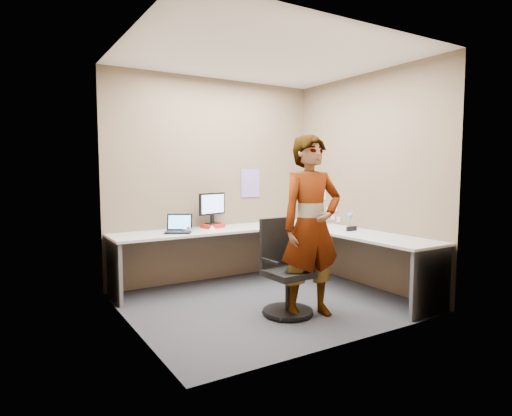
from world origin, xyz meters
TOP-DOWN VIEW (x-y plane):
  - ground at (0.00, 0.00)m, footprint 3.00×3.00m
  - wall_back at (0.00, 1.30)m, footprint 3.00×0.00m
  - wall_right at (1.50, 0.00)m, footprint 0.00×2.70m
  - wall_left at (-1.50, 0.00)m, footprint 0.00×2.70m
  - ceiling at (0.00, 0.00)m, footprint 3.00×3.00m
  - desk at (0.44, 0.39)m, footprint 2.98×2.58m
  - paper_ream at (-0.14, 1.10)m, footprint 0.31×0.26m
  - monitor at (-0.14, 1.11)m, footprint 0.42×0.18m
  - laptop at (-0.67, 0.95)m, footprint 0.39×0.38m
  - trackball_mouse at (-0.56, 0.91)m, footprint 0.12×0.08m
  - origami at (-0.25, 0.88)m, footprint 0.10×0.10m
  - stapler at (1.22, -0.05)m, footprint 0.15×0.05m
  - flower at (1.30, 0.06)m, footprint 0.07×0.07m
  - calendar_purple at (0.55, 1.29)m, footprint 0.30×0.01m
  - calendar_white at (1.49, 0.90)m, footprint 0.01×0.28m
  - sticky_note_a at (1.49, 0.55)m, footprint 0.01×0.07m
  - sticky_note_b at (1.49, 0.60)m, footprint 0.01×0.07m
  - sticky_note_c at (1.49, 0.48)m, footprint 0.01×0.07m
  - sticky_note_d at (1.49, 0.70)m, footprint 0.01×0.07m
  - office_chair at (-0.04, -0.39)m, footprint 0.51×0.51m
  - person at (0.16, -0.57)m, footprint 0.72×0.52m

SIDE VIEW (x-z plane):
  - ground at x=0.00m, z-range 0.00..0.00m
  - office_chair at x=-0.04m, z-range -0.09..0.88m
  - desk at x=0.44m, z-range 0.22..0.95m
  - trackball_mouse at x=-0.56m, z-range 0.72..0.79m
  - paper_ream at x=-0.14m, z-range 0.73..0.78m
  - stapler at x=1.22m, z-range 0.73..0.78m
  - origami at x=-0.25m, z-range 0.73..0.79m
  - laptop at x=-0.67m, z-range 0.68..0.90m
  - sticky_note_c at x=1.49m, z-range 0.76..0.84m
  - sticky_note_b at x=1.49m, z-range 0.78..0.86m
  - flower at x=1.30m, z-range 0.77..0.98m
  - sticky_note_d at x=1.49m, z-range 0.88..0.96m
  - person at x=0.16m, z-range 0.00..1.84m
  - sticky_note_a at x=1.49m, z-range 0.91..0.99m
  - monitor at x=-0.14m, z-range 0.82..1.22m
  - calendar_white at x=1.49m, z-range 1.06..1.44m
  - calendar_purple at x=0.55m, z-range 1.10..1.50m
  - wall_back at x=0.00m, z-range -0.15..2.85m
  - wall_right at x=1.50m, z-range 0.00..2.70m
  - wall_left at x=-1.50m, z-range 0.00..2.70m
  - ceiling at x=0.00m, z-range 2.70..2.70m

